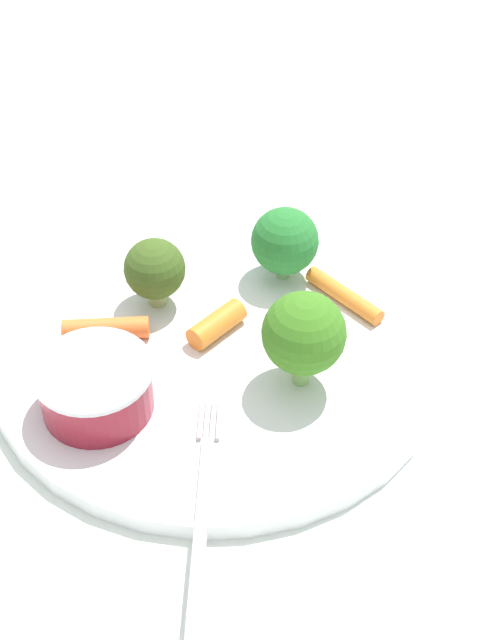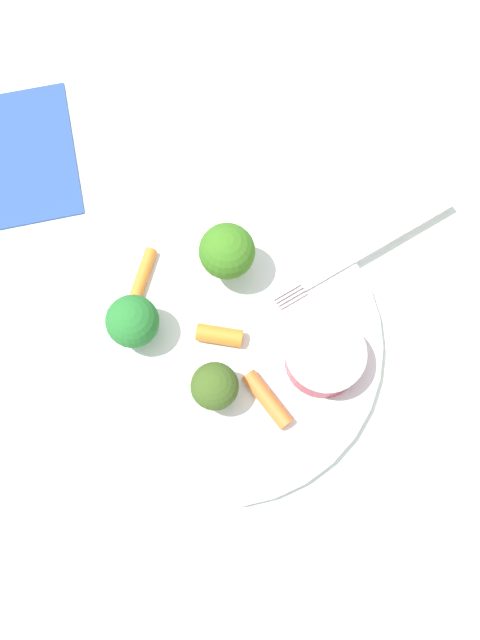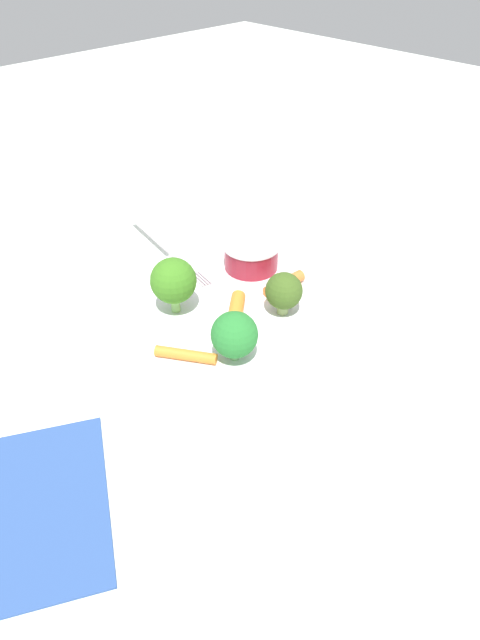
{
  "view_description": "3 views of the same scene",
  "coord_description": "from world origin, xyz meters",
  "px_view_note": "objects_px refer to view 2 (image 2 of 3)",
  "views": [
    {
      "loc": [
        0.04,
        0.37,
        0.37
      ],
      "look_at": [
        -0.01,
        -0.0,
        0.02
      ],
      "focal_mm": 46.48,
      "sensor_mm": 36.0,
      "label": 1
    },
    {
      "loc": [
        0.13,
        -0.09,
        0.52
      ],
      "look_at": [
        0.0,
        0.02,
        0.03
      ],
      "focal_mm": 34.63,
      "sensor_mm": 36.0,
      "label": 2
    },
    {
      "loc": [
        -0.31,
        -0.32,
        0.36
      ],
      "look_at": [
        -0.01,
        -0.02,
        0.02
      ],
      "focal_mm": 30.06,
      "sensor_mm": 36.0,
      "label": 3
    }
  ],
  "objects_px": {
    "sauce_cup": "(324,357)",
    "fork": "(364,254)",
    "carrot_stick_0": "(218,331)",
    "carrot_stick_1": "(141,280)",
    "broccoli_floret_0": "(215,386)",
    "plate": "(220,340)",
    "broccoli_floret_2": "(227,252)",
    "carrot_stick_2": "(267,399)",
    "broccoli_floret_1": "(133,321)"
  },
  "relations": [
    {
      "from": "carrot_stick_0",
      "to": "carrot_stick_1",
      "type": "xyz_separation_m",
      "value": [
        -0.08,
        -0.02,
        -0.0
      ]
    },
    {
      "from": "sauce_cup",
      "to": "carrot_stick_2",
      "type": "distance_m",
      "value": 0.06
    },
    {
      "from": "broccoli_floret_0",
      "to": "carrot_stick_2",
      "type": "xyz_separation_m",
      "value": [
        0.03,
        0.03,
        -0.02
      ]
    },
    {
      "from": "plate",
      "to": "broccoli_floret_2",
      "type": "xyz_separation_m",
      "value": [
        -0.04,
        0.05,
        0.04
      ]
    },
    {
      "from": "broccoli_floret_0",
      "to": "carrot_stick_1",
      "type": "distance_m",
      "value": 0.12
    },
    {
      "from": "plate",
      "to": "broccoli_floret_0",
      "type": "xyz_separation_m",
      "value": [
        0.03,
        -0.03,
        0.03
      ]
    },
    {
      "from": "sauce_cup",
      "to": "fork",
      "type": "distance_m",
      "value": 0.11
    },
    {
      "from": "broccoli_floret_1",
      "to": "carrot_stick_0",
      "type": "xyz_separation_m",
      "value": [
        0.05,
        0.05,
        -0.02
      ]
    },
    {
      "from": "broccoli_floret_2",
      "to": "carrot_stick_0",
      "type": "xyz_separation_m",
      "value": [
        0.04,
        -0.05,
        -0.03
      ]
    },
    {
      "from": "carrot_stick_1",
      "to": "fork",
      "type": "relative_size",
      "value": 0.31
    },
    {
      "from": "broccoli_floret_0",
      "to": "fork",
      "type": "distance_m",
      "value": 0.18
    },
    {
      "from": "carrot_stick_1",
      "to": "carrot_stick_2",
      "type": "height_order",
      "value": "carrot_stick_2"
    },
    {
      "from": "sauce_cup",
      "to": "broccoli_floret_0",
      "type": "xyz_separation_m",
      "value": [
        -0.04,
        -0.09,
        0.01
      ]
    },
    {
      "from": "broccoli_floret_1",
      "to": "carrot_stick_2",
      "type": "xyz_separation_m",
      "value": [
        0.12,
        0.04,
        -0.02
      ]
    },
    {
      "from": "broccoli_floret_1",
      "to": "fork",
      "type": "xyz_separation_m",
      "value": [
        0.08,
        0.2,
        -0.03
      ]
    },
    {
      "from": "plate",
      "to": "broccoli_floret_2",
      "type": "height_order",
      "value": "broccoli_floret_2"
    },
    {
      "from": "sauce_cup",
      "to": "carrot_stick_0",
      "type": "relative_size",
      "value": 1.68
    },
    {
      "from": "sauce_cup",
      "to": "plate",
      "type": "bearing_deg",
      "value": -145.05
    },
    {
      "from": "plate",
      "to": "sauce_cup",
      "type": "xyz_separation_m",
      "value": [
        0.07,
        0.05,
        0.02
      ]
    },
    {
      "from": "broccoli_floret_0",
      "to": "broccoli_floret_2",
      "type": "xyz_separation_m",
      "value": [
        -0.08,
        0.08,
        0.01
      ]
    },
    {
      "from": "broccoli_floret_0",
      "to": "carrot_stick_1",
      "type": "height_order",
      "value": "broccoli_floret_0"
    },
    {
      "from": "sauce_cup",
      "to": "fork",
      "type": "height_order",
      "value": "sauce_cup"
    },
    {
      "from": "sauce_cup",
      "to": "broccoli_floret_1",
      "type": "relative_size",
      "value": 1.28
    },
    {
      "from": "broccoli_floret_2",
      "to": "fork",
      "type": "distance_m",
      "value": 0.13
    },
    {
      "from": "sauce_cup",
      "to": "broccoli_floret_0",
      "type": "relative_size",
      "value": 1.39
    },
    {
      "from": "broccoli_floret_0",
      "to": "fork",
      "type": "xyz_separation_m",
      "value": [
        -0.01,
        0.18,
        -0.03
      ]
    },
    {
      "from": "broccoli_floret_2",
      "to": "carrot_stick_1",
      "type": "height_order",
      "value": "broccoli_floret_2"
    },
    {
      "from": "sauce_cup",
      "to": "broccoli_floret_0",
      "type": "height_order",
      "value": "broccoli_floret_0"
    },
    {
      "from": "carrot_stick_0",
      "to": "broccoli_floret_0",
      "type": "bearing_deg",
      "value": -42.55
    },
    {
      "from": "sauce_cup",
      "to": "broccoli_floret_2",
      "type": "xyz_separation_m",
      "value": [
        -0.12,
        -0.0,
        0.02
      ]
    },
    {
      "from": "broccoli_floret_2",
      "to": "fork",
      "type": "bearing_deg",
      "value": 55.68
    },
    {
      "from": "broccoli_floret_0",
      "to": "broccoli_floret_2",
      "type": "bearing_deg",
      "value": 134.12
    },
    {
      "from": "sauce_cup",
      "to": "broccoli_floret_1",
      "type": "xyz_separation_m",
      "value": [
        -0.12,
        -0.1,
        0.01
      ]
    },
    {
      "from": "broccoli_floret_2",
      "to": "broccoli_floret_1",
      "type": "bearing_deg",
      "value": -94.01
    },
    {
      "from": "carrot_stick_2",
      "to": "broccoli_floret_1",
      "type": "bearing_deg",
      "value": -159.77
    },
    {
      "from": "carrot_stick_0",
      "to": "carrot_stick_1",
      "type": "relative_size",
      "value": 0.66
    },
    {
      "from": "broccoli_floret_1",
      "to": "broccoli_floret_2",
      "type": "distance_m",
      "value": 0.1
    },
    {
      "from": "sauce_cup",
      "to": "broccoli_floret_0",
      "type": "distance_m",
      "value": 0.09
    },
    {
      "from": "sauce_cup",
      "to": "carrot_stick_1",
      "type": "xyz_separation_m",
      "value": [
        -0.16,
        -0.07,
        -0.01
      ]
    },
    {
      "from": "plate",
      "to": "carrot_stick_0",
      "type": "height_order",
      "value": "carrot_stick_0"
    },
    {
      "from": "carrot_stick_1",
      "to": "carrot_stick_2",
      "type": "relative_size",
      "value": 1.14
    },
    {
      "from": "carrot_stick_0",
      "to": "carrot_stick_2",
      "type": "height_order",
      "value": "carrot_stick_0"
    },
    {
      "from": "broccoli_floret_0",
      "to": "carrot_stick_0",
      "type": "relative_size",
      "value": 1.21
    },
    {
      "from": "sauce_cup",
      "to": "carrot_stick_1",
      "type": "height_order",
      "value": "sauce_cup"
    },
    {
      "from": "plate",
      "to": "fork",
      "type": "height_order",
      "value": "fork"
    },
    {
      "from": "broccoli_floret_2",
      "to": "fork",
      "type": "xyz_separation_m",
      "value": [
        0.07,
        0.1,
        -0.04
      ]
    },
    {
      "from": "broccoli_floret_1",
      "to": "broccoli_floret_2",
      "type": "relative_size",
      "value": 0.82
    },
    {
      "from": "sauce_cup",
      "to": "carrot_stick_0",
      "type": "bearing_deg",
      "value": -147.07
    },
    {
      "from": "broccoli_floret_1",
      "to": "carrot_stick_2",
      "type": "bearing_deg",
      "value": 20.23
    },
    {
      "from": "sauce_cup",
      "to": "broccoli_floret_1",
      "type": "bearing_deg",
      "value": -140.85
    }
  ]
}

